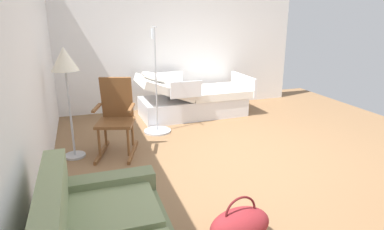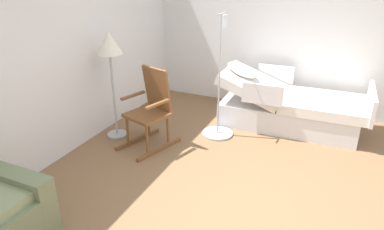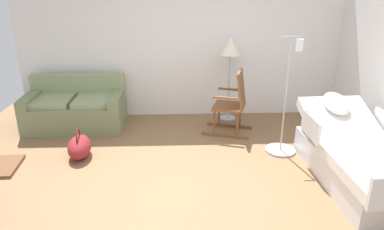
{
  "view_description": "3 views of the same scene",
  "coord_description": "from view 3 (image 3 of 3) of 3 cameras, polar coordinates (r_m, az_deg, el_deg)",
  "views": [
    {
      "loc": [
        -3.71,
        1.89,
        1.89
      ],
      "look_at": [
        -0.21,
        0.73,
        0.75
      ],
      "focal_mm": 31.33,
      "sensor_mm": 36.0,
      "label": 1
    },
    {
      "loc": [
        -2.87,
        -0.74,
        2.29
      ],
      "look_at": [
        0.19,
        0.64,
        0.81
      ],
      "focal_mm": 33.04,
      "sensor_mm": 36.0,
      "label": 2
    },
    {
      "loc": [
        -0.09,
        -3.91,
        2.44
      ],
      "look_at": [
        0.08,
        0.34,
        0.77
      ],
      "focal_mm": 33.53,
      "sensor_mm": 36.0,
      "label": 3
    }
  ],
  "objects": [
    {
      "name": "rocking_chair",
      "position": [
        5.81,
        6.52,
        1.8
      ],
      "size": [
        0.87,
        0.68,
        1.05
      ],
      "color": "brown",
      "rests_on": "ground"
    },
    {
      "name": "duffel_bag",
      "position": [
        5.37,
        -17.47,
        -4.85
      ],
      "size": [
        0.38,
        0.59,
        0.43
      ],
      "color": "maroon",
      "rests_on": "ground"
    },
    {
      "name": "floor_lamp",
      "position": [
        6.17,
        6.1,
        9.98
      ],
      "size": [
        0.34,
        0.34,
        1.48
      ],
      "color": "#B2B5BA",
      "rests_on": "ground"
    },
    {
      "name": "ground_plane",
      "position": [
        4.61,
        -0.79,
        -10.52
      ],
      "size": [
        6.96,
        6.96,
        0.0
      ],
      "primitive_type": "plane",
      "color": "olive"
    },
    {
      "name": "hospital_bed",
      "position": [
        4.93,
        24.72,
        -6.52
      ],
      "size": [
        1.06,
        2.14,
        0.93
      ],
      "color": "silver",
      "rests_on": "ground"
    },
    {
      "name": "couch",
      "position": [
        6.38,
        -18.0,
        0.79
      ],
      "size": [
        1.6,
        0.85,
        0.85
      ],
      "color": "#737D57",
      "rests_on": "ground"
    },
    {
      "name": "back_wall",
      "position": [
        6.42,
        -1.43,
        11.63
      ],
      "size": [
        5.77,
        0.1,
        2.7
      ],
      "primitive_type": "cube",
      "color": "white",
      "rests_on": "ground"
    },
    {
      "name": "iv_pole",
      "position": [
        5.4,
        14.16,
        -3.22
      ],
      "size": [
        0.44,
        0.44,
        1.69
      ],
      "color": "#B2B5BA",
      "rests_on": "ground"
    }
  ]
}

